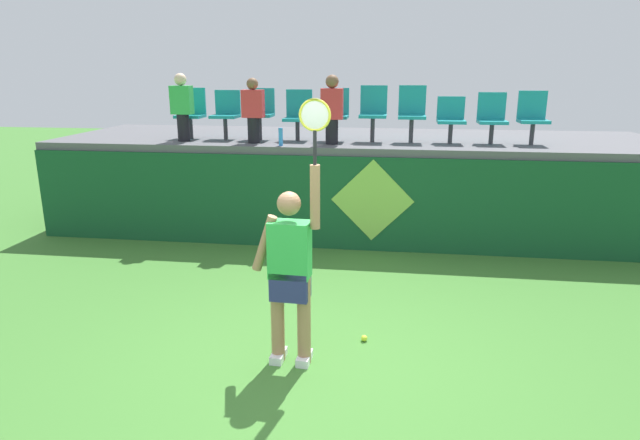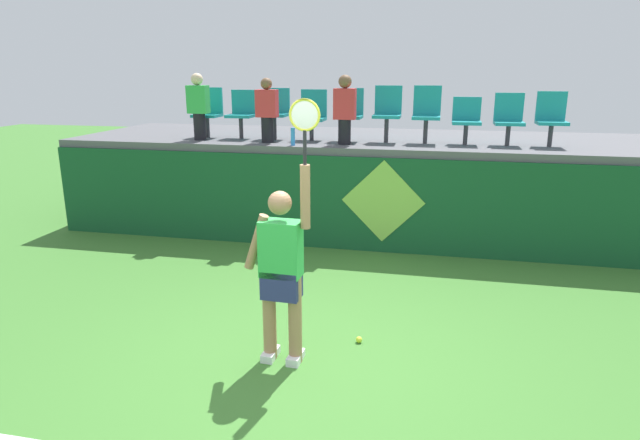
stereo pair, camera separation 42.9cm
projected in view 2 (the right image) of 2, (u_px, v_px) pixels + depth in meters
name	position (u px, v px, depth m)	size (l,w,h in m)	color
ground_plane	(304.00, 366.00, 5.21)	(40.00, 40.00, 0.00)	#3D752D
court_back_wall	(359.00, 203.00, 8.43)	(10.32, 0.20, 1.47)	#144C28
spectator_platform	(372.00, 140.00, 9.60)	(10.32, 3.03, 0.12)	#56565B
tennis_player	(282.00, 268.00, 5.07)	(0.75, 0.28, 2.52)	white
tennis_ball	(359.00, 340.00, 5.65)	(0.07, 0.07, 0.07)	#D1E533
water_bottle	(293.00, 137.00, 8.49)	(0.07, 0.07, 0.28)	#338CE5
stadium_chair_0	(209.00, 110.00, 9.45)	(0.44, 0.42, 0.85)	#38383D
stadium_chair_1	(242.00, 111.00, 9.32)	(0.44, 0.42, 0.82)	#38383D
stadium_chair_2	(275.00, 110.00, 9.20)	(0.44, 0.42, 0.85)	#38383D
stadium_chair_3	(313.00, 113.00, 9.08)	(0.44, 0.42, 0.83)	#38383D
stadium_chair_4	(349.00, 112.00, 8.94)	(0.44, 0.42, 0.86)	#38383D
stadium_chair_5	(387.00, 111.00, 8.81)	(0.44, 0.42, 0.90)	#38383D
stadium_chair_6	(427.00, 112.00, 8.69)	(0.44, 0.42, 0.91)	#38383D
stadium_chair_7	(466.00, 118.00, 8.57)	(0.44, 0.42, 0.73)	#38383D
stadium_chair_8	(509.00, 118.00, 8.45)	(0.44, 0.42, 0.80)	#38383D
stadium_chair_9	(551.00, 117.00, 8.31)	(0.44, 0.42, 0.83)	#38383D
spectator_0	(345.00, 108.00, 8.50)	(0.34, 0.21, 1.08)	black
spectator_1	(267.00, 109.00, 8.74)	(0.34, 0.20, 1.03)	black
spectator_2	(198.00, 105.00, 9.04)	(0.34, 0.20, 1.10)	black
wall_signage_mount	(381.00, 252.00, 8.46)	(1.27, 0.01, 1.45)	#144C28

